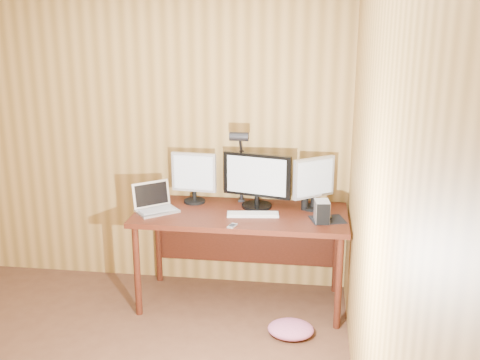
% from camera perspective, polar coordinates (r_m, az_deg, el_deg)
% --- Properties ---
extents(room_shell, '(4.00, 4.00, 4.00)m').
position_cam_1_polar(room_shell, '(2.91, -23.01, -3.50)').
color(room_shell, '#553320').
rests_on(room_shell, ground).
extents(desk, '(1.60, 0.70, 0.75)m').
position_cam_1_polar(desk, '(4.36, 0.22, -4.52)').
color(desk, '#41180D').
rests_on(desk, floor).
extents(monitor_center, '(0.53, 0.24, 0.42)m').
position_cam_1_polar(monitor_center, '(4.31, 1.73, 0.01)').
color(monitor_center, black).
rests_on(monitor_center, desk).
extents(monitor_left, '(0.36, 0.17, 0.40)m').
position_cam_1_polar(monitor_left, '(4.43, -4.70, 0.38)').
color(monitor_left, black).
rests_on(monitor_left, desk).
extents(monitor_right, '(0.31, 0.24, 0.40)m').
position_cam_1_polar(monitor_right, '(4.30, 7.50, -0.18)').
color(monitor_right, black).
rests_on(monitor_right, desk).
extents(laptop, '(0.37, 0.36, 0.21)m').
position_cam_1_polar(laptop, '(4.33, -8.68, -2.40)').
color(laptop, silver).
rests_on(laptop, desk).
extents(keyboard, '(0.39, 0.16, 0.02)m').
position_cam_1_polar(keyboard, '(4.18, 1.32, -3.49)').
color(keyboard, silver).
rests_on(keyboard, desk).
extents(mousepad, '(0.29, 0.26, 0.00)m').
position_cam_1_polar(mousepad, '(4.14, 8.88, -3.99)').
color(mousepad, black).
rests_on(mousepad, desk).
extents(mouse, '(0.07, 0.11, 0.04)m').
position_cam_1_polar(mouse, '(4.14, 8.89, -3.73)').
color(mouse, black).
rests_on(mouse, mousepad).
extents(hard_drive, '(0.12, 0.16, 0.16)m').
position_cam_1_polar(hard_drive, '(4.07, 8.32, -3.18)').
color(hard_drive, silver).
rests_on(hard_drive, desk).
extents(phone, '(0.07, 0.10, 0.01)m').
position_cam_1_polar(phone, '(3.96, -0.79, -4.67)').
color(phone, silver).
rests_on(phone, desk).
extents(speaker, '(0.05, 0.05, 0.13)m').
position_cam_1_polar(speaker, '(4.32, 6.59, -2.20)').
color(speaker, black).
rests_on(speaker, desk).
extents(desk_lamp, '(0.14, 0.21, 0.63)m').
position_cam_1_polar(desk_lamp, '(4.32, 0.02, 2.42)').
color(desk_lamp, black).
rests_on(desk_lamp, desk).
extents(fabric_pile, '(0.36, 0.31, 0.10)m').
position_cam_1_polar(fabric_pile, '(4.11, 5.18, -14.86)').
color(fabric_pile, '#B7597E').
rests_on(fabric_pile, floor).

